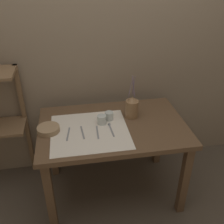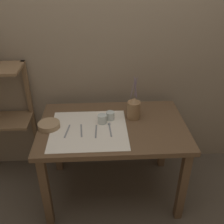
{
  "view_description": "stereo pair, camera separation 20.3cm",
  "coord_description": "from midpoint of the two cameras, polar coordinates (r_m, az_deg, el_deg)",
  "views": [
    {
      "loc": [
        -0.3,
        -1.73,
        1.88
      ],
      "look_at": [
        -0.01,
        0.0,
        0.85
      ],
      "focal_mm": 42.0,
      "sensor_mm": 36.0,
      "label": 1
    },
    {
      "loc": [
        -0.1,
        -1.75,
        1.88
      ],
      "look_at": [
        -0.01,
        0.0,
        0.85
      ],
      "focal_mm": 42.0,
      "sensor_mm": 36.0,
      "label": 2
    }
  ],
  "objects": [
    {
      "name": "glass_tumbler_far",
      "position": [
        2.14,
        2.32,
        -0.9
      ],
      "size": [
        0.07,
        0.07,
        0.07
      ],
      "color": "silver",
      "rests_on": "wooden_table"
    },
    {
      "name": "fork_outer",
      "position": [
        2.02,
        -3.84,
        -4.13
      ],
      "size": [
        0.02,
        0.17,
        0.0
      ],
      "color": "gray",
      "rests_on": "wooden_table"
    },
    {
      "name": "ground_plane",
      "position": [
        2.57,
        2.49,
        -16.59
      ],
      "size": [
        12.0,
        12.0,
        0.0
      ],
      "primitive_type": "plane",
      "color": "brown"
    },
    {
      "name": "stone_wall_back",
      "position": [
        2.34,
        2.01,
        13.57
      ],
      "size": [
        7.0,
        0.06,
        2.4
      ],
      "color": "gray",
      "rests_on": "ground_plane"
    },
    {
      "name": "glass_tumbler_near",
      "position": [
        2.1,
        0.6,
        -1.61
      ],
      "size": [
        0.07,
        0.07,
        0.07
      ],
      "color": "silver",
      "rests_on": "wooden_table"
    },
    {
      "name": "linen_cloth",
      "position": [
        2.04,
        -2.23,
        -3.96
      ],
      "size": [
        0.59,
        0.56,
        0.0
      ],
      "color": "silver",
      "rests_on": "wooden_table"
    },
    {
      "name": "wooden_table",
      "position": [
        2.15,
        2.86,
        -5.1
      ],
      "size": [
        1.18,
        0.76,
        0.73
      ],
      "color": "brown",
      "rests_on": "ground_plane"
    },
    {
      "name": "fork_inner",
      "position": [
        2.03,
        -6.91,
        -4.22
      ],
      "size": [
        0.04,
        0.17,
        0.0
      ],
      "color": "gray",
      "rests_on": "wooden_table"
    },
    {
      "name": "wooden_bowl",
      "position": [
        2.09,
        -10.88,
        -2.93
      ],
      "size": [
        0.17,
        0.17,
        0.04
      ],
      "color": "#9E7F5B",
      "rests_on": "wooden_table"
    },
    {
      "name": "spoon_outer",
      "position": [
        2.07,
        2.27,
        -3.2
      ],
      "size": [
        0.03,
        0.18,
        0.02
      ],
      "color": "gray",
      "rests_on": "wooden_table"
    },
    {
      "name": "knife_center",
      "position": [
        2.01,
        -0.61,
        -4.31
      ],
      "size": [
        0.02,
        0.17,
        0.0
      ],
      "color": "gray",
      "rests_on": "wooden_table"
    },
    {
      "name": "pitcher_with_flowers",
      "position": [
        2.16,
        7.45,
        0.63
      ],
      "size": [
        0.11,
        0.11,
        0.38
      ],
      "color": "olive",
      "rests_on": "wooden_table"
    }
  ]
}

